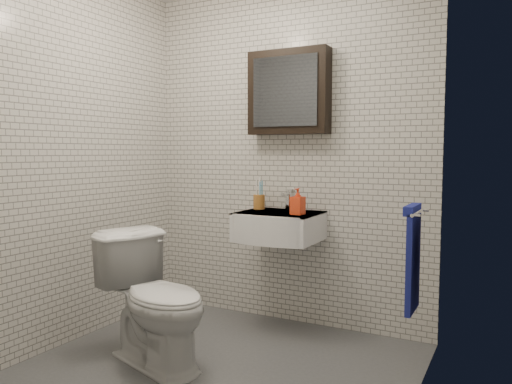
% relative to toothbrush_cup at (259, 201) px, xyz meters
% --- Properties ---
extents(ground, '(2.20, 2.00, 0.01)m').
position_rel_toothbrush_cup_xyz_m(ground, '(0.16, -0.88, -0.90)').
color(ground, '#4C4F54').
rests_on(ground, ground).
extents(room_shell, '(2.22, 2.02, 2.51)m').
position_rel_toothbrush_cup_xyz_m(room_shell, '(0.16, -0.88, 0.56)').
color(room_shell, silver).
rests_on(room_shell, ground).
extents(washbasin, '(0.55, 0.50, 0.20)m').
position_rel_toothbrush_cup_xyz_m(washbasin, '(0.21, -0.15, -0.15)').
color(washbasin, white).
rests_on(washbasin, room_shell).
extents(faucet, '(0.06, 0.20, 0.15)m').
position_rel_toothbrush_cup_xyz_m(faucet, '(0.21, 0.05, 0.01)').
color(faucet, silver).
rests_on(faucet, washbasin).
extents(mirror_cabinet, '(0.60, 0.15, 0.60)m').
position_rel_toothbrush_cup_xyz_m(mirror_cabinet, '(0.21, 0.05, 0.79)').
color(mirror_cabinet, black).
rests_on(mirror_cabinet, room_shell).
extents(towel_rail, '(0.09, 0.30, 0.58)m').
position_rel_toothbrush_cup_xyz_m(towel_rail, '(1.21, -0.53, -0.18)').
color(towel_rail, silver).
rests_on(towel_rail, room_shell).
extents(toothbrush_cup, '(0.11, 0.11, 0.24)m').
position_rel_toothbrush_cup_xyz_m(toothbrush_cup, '(0.00, 0.00, 0.00)').
color(toothbrush_cup, '#A8692A').
rests_on(toothbrush_cup, washbasin).
extents(soap_bottle, '(0.09, 0.09, 0.18)m').
position_rel_toothbrush_cup_xyz_m(soap_bottle, '(0.38, -0.17, 0.03)').
color(soap_bottle, orange).
rests_on(soap_bottle, washbasin).
extents(toilet, '(0.87, 0.66, 0.79)m').
position_rel_toothbrush_cup_xyz_m(toilet, '(-0.19, -0.97, -0.52)').
color(toilet, white).
rests_on(toilet, ground).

